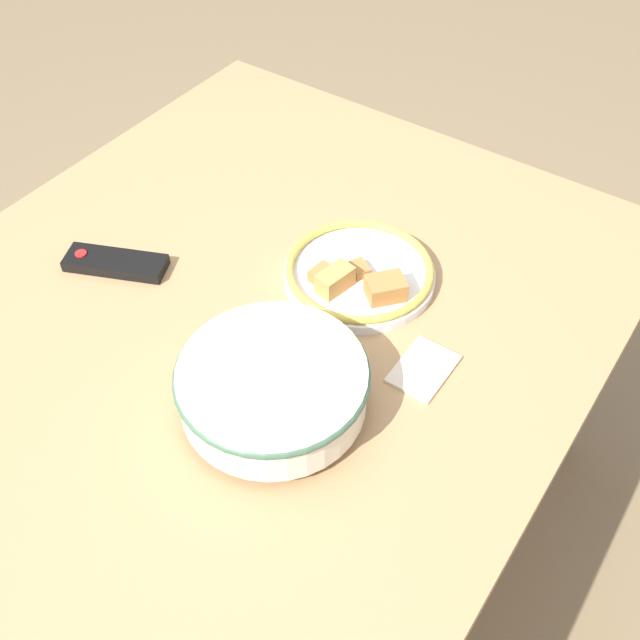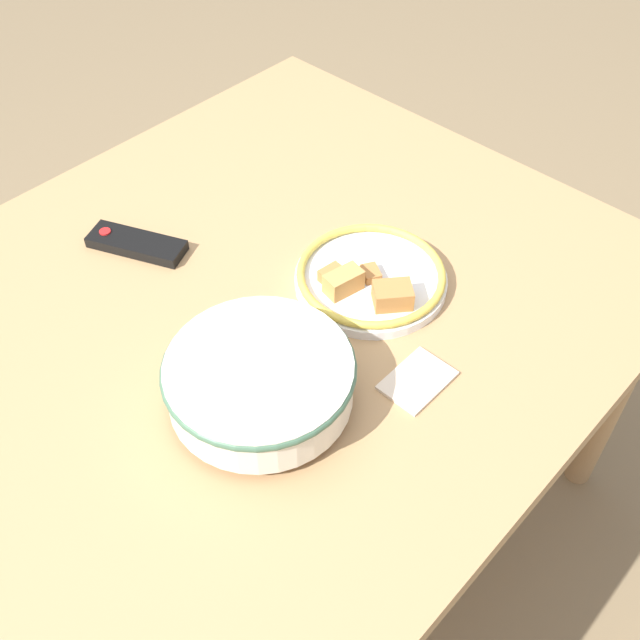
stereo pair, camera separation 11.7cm
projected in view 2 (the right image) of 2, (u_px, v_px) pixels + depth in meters
name	position (u px, v px, depth m)	size (l,w,h in m)	color
ground_plane	(256.00, 525.00, 1.75)	(8.00, 8.00, 0.00)	#7F6B4C
dining_table	(233.00, 347.00, 1.28)	(1.41, 1.09, 0.70)	tan
noodle_bowl	(260.00, 380.00, 1.08)	(0.28, 0.28, 0.09)	silver
food_plate	(370.00, 278.00, 1.28)	(0.26, 0.26, 0.06)	white
tv_remote	(137.00, 244.00, 1.35)	(0.13, 0.19, 0.02)	black
folded_napkin	(417.00, 380.00, 1.14)	(0.11, 0.08, 0.01)	beige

